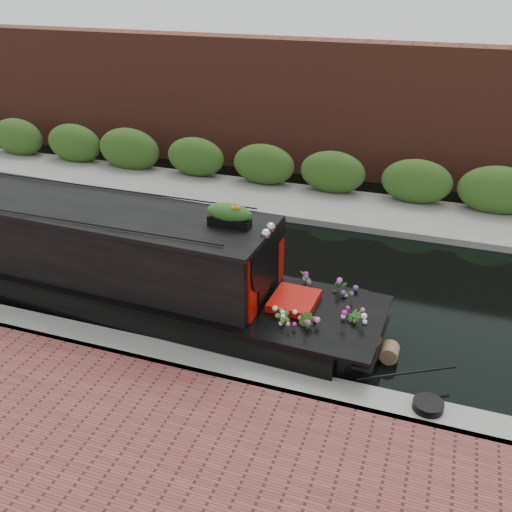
% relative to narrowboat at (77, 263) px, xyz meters
% --- Properties ---
extents(ground, '(80.00, 80.00, 0.00)m').
position_rel_narrowboat_xyz_m(ground, '(1.39, 1.93, -0.79)').
color(ground, black).
rests_on(ground, ground).
extents(near_bank_coping, '(40.00, 0.60, 0.50)m').
position_rel_narrowboat_xyz_m(near_bank_coping, '(1.39, -1.37, -0.79)').
color(near_bank_coping, gray).
rests_on(near_bank_coping, ground).
extents(far_bank_path, '(40.00, 2.40, 0.34)m').
position_rel_narrowboat_xyz_m(far_bank_path, '(1.39, 6.13, -0.79)').
color(far_bank_path, gray).
rests_on(far_bank_path, ground).
extents(far_hedge, '(40.00, 1.10, 2.80)m').
position_rel_narrowboat_xyz_m(far_hedge, '(1.39, 7.03, -0.79)').
color(far_hedge, '#2F531B').
rests_on(far_hedge, ground).
extents(far_brick_wall, '(40.00, 1.00, 8.00)m').
position_rel_narrowboat_xyz_m(far_brick_wall, '(1.39, 9.13, -0.79)').
color(far_brick_wall, brown).
rests_on(far_brick_wall, ground).
extents(narrowboat, '(11.44, 2.40, 2.69)m').
position_rel_narrowboat_xyz_m(narrowboat, '(0.00, 0.00, 0.00)').
color(narrowboat, black).
rests_on(narrowboat, ground).
extents(rope_fender, '(0.31, 0.33, 0.31)m').
position_rel_narrowboat_xyz_m(rope_fender, '(6.11, -0.00, -0.64)').
color(rope_fender, brown).
rests_on(rope_fender, ground).
extents(coiled_mooring_rope, '(0.45, 0.45, 0.12)m').
position_rel_narrowboat_xyz_m(coiled_mooring_rope, '(6.82, -1.30, -0.48)').
color(coiled_mooring_rope, black).
rests_on(coiled_mooring_rope, near_bank_coping).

